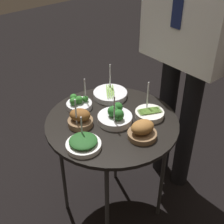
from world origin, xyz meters
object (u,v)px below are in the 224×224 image
Objects in this scene: serving_cart at (112,129)px; bowl_broccoli_mid_left at (79,103)px; bowl_broccoli_back_left at (115,116)px; bowl_spinach_front_center at (83,143)px; bowl_roast_front_left at (142,131)px; bowl_roast_center at (80,119)px; bowl_asparagus_mid_right at (149,113)px; bowl_asparagus_front_right at (110,94)px; waiter_figure at (192,16)px.

serving_cart is 0.22m from bowl_broccoli_mid_left.
bowl_spinach_front_center is (0.05, -0.22, -0.01)m from bowl_broccoli_back_left.
bowl_broccoli_mid_left is at bearing 148.54° from bowl_spinach_front_center.
bowl_roast_front_left is at bearing 4.95° from bowl_broccoli_back_left.
bowl_roast_center is (-0.25, -0.16, 0.00)m from bowl_roast_front_left.
bowl_roast_center is at bearing -32.18° from bowl_broccoli_mid_left.
serving_cart is 0.24m from bowl_spinach_front_center.
bowl_asparagus_mid_right reaches higher than bowl_roast_front_left.
bowl_broccoli_back_left reaches higher than bowl_roast_center.
bowl_asparagus_front_right is (-0.26, -0.03, -0.00)m from bowl_asparagus_mid_right.
bowl_broccoli_back_left reaches higher than serving_cart.
bowl_broccoli_back_left is 0.22m from bowl_broccoli_mid_left.
bowl_broccoli_mid_left is (-0.27, 0.16, 0.00)m from bowl_spinach_front_center.
bowl_roast_center is (-0.16, -0.29, 0.02)m from bowl_asparagus_mid_right.
bowl_asparagus_mid_right is (0.09, 0.16, 0.07)m from serving_cart.
bowl_broccoli_back_left is 0.17m from bowl_asparagus_mid_right.
bowl_asparagus_mid_right is 0.93× the size of bowl_asparagus_front_right.
bowl_asparagus_front_right reaches higher than bowl_spinach_front_center.
bowl_asparagus_front_right is at bearing 146.26° from bowl_broccoli_back_left.
bowl_roast_front_left is at bearing 11.54° from bowl_broccoli_mid_left.
bowl_spinach_front_center reaches higher than bowl_roast_front_left.
bowl_broccoli_back_left is 0.61m from waiter_figure.
waiter_figure is (-0.16, 0.47, 0.37)m from bowl_roast_front_left.
bowl_broccoli_back_left and bowl_asparagus_mid_right have the same top height.
serving_cart is at bearing -92.01° from waiter_figure.
bowl_broccoli_back_left is 0.23m from bowl_spinach_front_center.
bowl_asparagus_front_right reaches higher than bowl_broccoli_mid_left.
bowl_asparagus_mid_right is at bearing 6.16° from bowl_asparagus_front_right.
waiter_figure is at bearing 94.22° from bowl_spinach_front_center.
bowl_broccoli_back_left is 1.11× the size of bowl_spinach_front_center.
bowl_broccoli_mid_left is at bearing -163.53° from bowl_broccoli_back_left.
bowl_roast_front_left is at bearing -70.91° from waiter_figure.
bowl_asparagus_mid_right is at bearing 61.06° from serving_cart.
bowl_asparagus_front_right is at bearing 111.07° from bowl_roast_center.
serving_cart is 0.20m from bowl_roast_front_left.
waiter_figure is (-0.07, 0.33, 0.39)m from bowl_asparagus_mid_right.
bowl_spinach_front_center is 0.84× the size of bowl_asparagus_front_right.
bowl_roast_center is at bearing -97.93° from waiter_figure.
waiter_figure is at bearing 82.07° from bowl_roast_center.
bowl_broccoli_mid_left is 0.97× the size of bowl_roast_center.
bowl_spinach_front_center is 0.38m from bowl_asparagus_mid_right.
bowl_asparagus_front_right is 0.19m from bowl_broccoli_mid_left.
bowl_asparagus_front_right is 0.29m from bowl_roast_center.
bowl_roast_front_left is 0.08× the size of waiter_figure.
bowl_asparagus_mid_right reaches higher than bowl_spinach_front_center.
bowl_roast_center reaches higher than serving_cart.
serving_cart is 3.94× the size of bowl_asparagus_mid_right.
bowl_asparagus_front_right is at bearing 82.80° from bowl_broccoli_mid_left.
bowl_asparagus_mid_right reaches higher than bowl_broccoli_mid_left.
bowl_broccoli_back_left reaches higher than bowl_asparagus_front_right.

